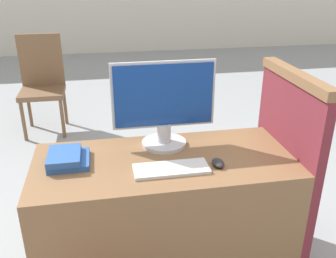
{
  "coord_description": "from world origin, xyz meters",
  "views": [
    {
      "loc": [
        -0.28,
        -1.36,
        1.64
      ],
      "look_at": [
        0.01,
        0.27,
        0.91
      ],
      "focal_mm": 40.0,
      "sensor_mm": 36.0,
      "label": 1
    }
  ],
  "objects_px": {
    "monitor": "(164,104)",
    "book_stack": "(67,158)",
    "far_chair": "(42,80)",
    "mouse": "(218,163)",
    "keyboard": "(171,169)"
  },
  "relations": [
    {
      "from": "keyboard",
      "to": "book_stack",
      "type": "height_order",
      "value": "book_stack"
    },
    {
      "from": "keyboard",
      "to": "book_stack",
      "type": "bearing_deg",
      "value": 162.14
    },
    {
      "from": "keyboard",
      "to": "far_chair",
      "type": "distance_m",
      "value": 2.57
    },
    {
      "from": "monitor",
      "to": "far_chair",
      "type": "bearing_deg",
      "value": 113.67
    },
    {
      "from": "mouse",
      "to": "far_chair",
      "type": "height_order",
      "value": "far_chair"
    },
    {
      "from": "keyboard",
      "to": "mouse",
      "type": "relative_size",
      "value": 3.92
    },
    {
      "from": "book_stack",
      "to": "far_chair",
      "type": "height_order",
      "value": "far_chair"
    },
    {
      "from": "monitor",
      "to": "book_stack",
      "type": "height_order",
      "value": "monitor"
    },
    {
      "from": "monitor",
      "to": "far_chair",
      "type": "relative_size",
      "value": 0.55
    },
    {
      "from": "monitor",
      "to": "mouse",
      "type": "xyz_separation_m",
      "value": [
        0.22,
        -0.28,
        -0.22
      ]
    },
    {
      "from": "monitor",
      "to": "keyboard",
      "type": "distance_m",
      "value": 0.37
    },
    {
      "from": "mouse",
      "to": "keyboard",
      "type": "bearing_deg",
      "value": -179.03
    },
    {
      "from": "far_chair",
      "to": "keyboard",
      "type": "bearing_deg",
      "value": -59.58
    },
    {
      "from": "keyboard",
      "to": "book_stack",
      "type": "distance_m",
      "value": 0.52
    },
    {
      "from": "monitor",
      "to": "mouse",
      "type": "height_order",
      "value": "monitor"
    }
  ]
}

